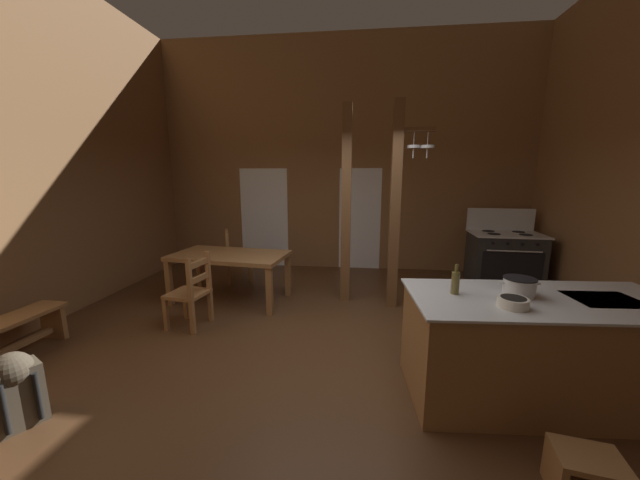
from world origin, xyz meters
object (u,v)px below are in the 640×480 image
object	(u,v)px
step_stool	(587,474)
bottle_tall_on_counter	(455,282)
dining_table	(230,259)
stockpot_on_counter	(519,287)
stove_range	(504,258)
kitchen_island	(538,349)
mixing_bowl_on_counter	(513,302)
backpack	(15,388)
ladderback_chair_by_post	(236,258)
ladderback_chair_near_window	(191,292)

from	to	relation	value
step_stool	bottle_tall_on_counter	world-z (taller)	bottle_tall_on_counter
dining_table	stockpot_on_counter	distance (m)	3.79
dining_table	stove_range	bearing A→B (deg)	15.70
bottle_tall_on_counter	stove_range	bearing A→B (deg)	61.37
kitchen_island	dining_table	distance (m)	3.96
stove_range	stockpot_on_counter	distance (m)	3.41
stove_range	mixing_bowl_on_counter	size ratio (longest dim) A/B	6.07
backpack	stockpot_on_counter	world-z (taller)	stockpot_on_counter
backpack	stove_range	bearing A→B (deg)	37.82
step_stool	mixing_bowl_on_counter	xyz separation A→B (m)	(-0.18, 0.72, 0.77)
dining_table	ladderback_chair_by_post	world-z (taller)	ladderback_chair_by_post
kitchen_island	bottle_tall_on_counter	size ratio (longest dim) A/B	8.66
stove_range	ladderback_chair_by_post	world-z (taller)	stove_range
ladderback_chair_by_post	kitchen_island	bearing A→B (deg)	-37.14
step_stool	stockpot_on_counter	size ratio (longest dim) A/B	1.25
dining_table	ladderback_chair_by_post	xyz separation A→B (m)	(-0.24, 0.88, -0.20)
ladderback_chair_by_post	dining_table	bearing A→B (deg)	-74.58
dining_table	mixing_bowl_on_counter	world-z (taller)	mixing_bowl_on_counter
ladderback_chair_by_post	mixing_bowl_on_counter	xyz separation A→B (m)	(3.35, -3.04, 0.50)
ladderback_chair_by_post	stockpot_on_counter	world-z (taller)	stockpot_on_counter
backpack	kitchen_island	bearing A→B (deg)	10.90
ladderback_chair_by_post	backpack	xyz separation A→B (m)	(-0.40, -3.59, -0.14)
dining_table	bottle_tall_on_counter	distance (m)	3.36
stove_range	backpack	bearing A→B (deg)	-142.18
stockpot_on_counter	bottle_tall_on_counter	size ratio (longest dim) A/B	1.27
ladderback_chair_near_window	backpack	size ratio (longest dim) A/B	1.59
dining_table	backpack	size ratio (longest dim) A/B	3.01
dining_table	step_stool	bearing A→B (deg)	-41.25
kitchen_island	dining_table	size ratio (longest dim) A/B	1.23
ladderback_chair_near_window	stockpot_on_counter	world-z (taller)	stockpot_on_counter
stove_range	dining_table	distance (m)	4.65
bottle_tall_on_counter	ladderback_chair_by_post	bearing A→B (deg)	137.09
kitchen_island	backpack	xyz separation A→B (m)	(-4.10, -0.79, -0.14)
ladderback_chair_by_post	bottle_tall_on_counter	size ratio (longest dim) A/B	3.72
kitchen_island	mixing_bowl_on_counter	xyz separation A→B (m)	(-0.35, -0.24, 0.49)
step_stool	backpack	xyz separation A→B (m)	(-3.92, 0.16, 0.14)
backpack	mixing_bowl_on_counter	world-z (taller)	mixing_bowl_on_counter
ladderback_chair_by_post	ladderback_chair_near_window	bearing A→B (deg)	-87.11
dining_table	kitchen_island	bearing A→B (deg)	-29.08
dining_table	bottle_tall_on_counter	xyz separation A→B (m)	(2.75, -1.90, 0.36)
backpack	bottle_tall_on_counter	size ratio (longest dim) A/B	2.33
kitchen_island	bottle_tall_on_counter	distance (m)	0.90
stove_range	backpack	size ratio (longest dim) A/B	2.21
stockpot_on_counter	dining_table	bearing A→B (deg)	149.97
mixing_bowl_on_counter	ladderback_chair_near_window	bearing A→B (deg)	159.29
step_stool	ladderback_chair_by_post	size ratio (longest dim) A/B	0.43
dining_table	backpack	distance (m)	2.81
stove_range	ladderback_chair_by_post	bearing A→B (deg)	-175.43
stove_range	stockpot_on_counter	size ratio (longest dim) A/B	4.07
ladderback_chair_near_window	stockpot_on_counter	size ratio (longest dim) A/B	2.93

